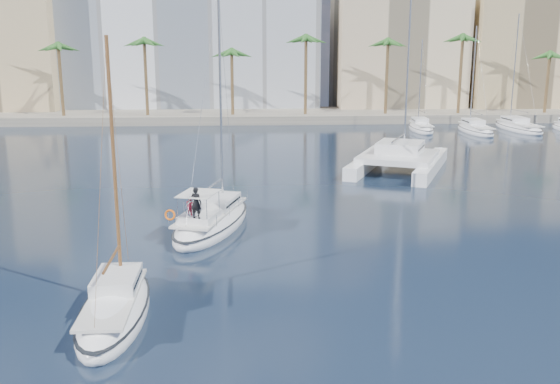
{
  "coord_description": "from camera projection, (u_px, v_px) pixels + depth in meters",
  "views": [
    {
      "loc": [
        -3.23,
        -32.63,
        10.86
      ],
      "look_at": [
        -1.16,
        1.5,
        2.8
      ],
      "focal_mm": 40.0,
      "sensor_mm": 36.0,
      "label": 1
    }
  ],
  "objects": [
    {
      "name": "quay",
      "position": [
        264.0,
        115.0,
        93.51
      ],
      "size": [
        120.0,
        14.0,
        1.2
      ],
      "primitive_type": "cube",
      "color": "gray",
      "rests_on": "ground"
    },
    {
      "name": "palm_centre",
      "position": [
        264.0,
        50.0,
        87.4
      ],
      "size": [
        3.6,
        3.6,
        12.3
      ],
      "color": "brown",
      "rests_on": "ground"
    },
    {
      "name": "palm_left",
      "position": [
        17.0,
        50.0,
        85.4
      ],
      "size": [
        3.6,
        3.6,
        12.3
      ],
      "color": "brown",
      "rests_on": "ground"
    },
    {
      "name": "palm_right",
      "position": [
        501.0,
        49.0,
        89.4
      ],
      "size": [
        3.6,
        3.6,
        12.3
      ],
      "color": "brown",
      "rests_on": "ground"
    },
    {
      "name": "moored_yacht_c",
      "position": [
        518.0,
        130.0,
        81.98
      ],
      "size": [
        3.98,
        12.33,
        15.54
      ],
      "primitive_type": null,
      "rotation": [
        0.0,
        0.0,
        0.03
      ],
      "color": "white",
      "rests_on": "ground"
    },
    {
      "name": "building_beige",
      "position": [
        396.0,
        51.0,
        101.39
      ],
      "size": [
        20.0,
        14.0,
        20.0
      ],
      "primitive_type": "cube",
      "color": "beige",
      "rests_on": "ground"
    },
    {
      "name": "catamaran",
      "position": [
        399.0,
        157.0,
        55.55
      ],
      "size": [
        11.85,
        15.22,
        19.66
      ],
      "rotation": [
        0.0,
        0.0,
        -0.43
      ],
      "color": "white",
      "rests_on": "ground"
    },
    {
      "name": "building_modern",
      "position": [
        187.0,
        25.0,
        101.38
      ],
      "size": [
        42.0,
        16.0,
        28.0
      ],
      "primitive_type": "cube",
      "color": "white",
      "rests_on": "ground"
    },
    {
      "name": "seagull",
      "position": [
        234.0,
        210.0,
        39.78
      ],
      "size": [
        0.98,
        0.42,
        0.18
      ],
      "color": "silver",
      "rests_on": "ground"
    },
    {
      "name": "building_tan_right",
      "position": [
        521.0,
        57.0,
        100.85
      ],
      "size": [
        18.0,
        12.0,
        18.0
      ],
      "primitive_type": "cube",
      "color": "tan",
      "rests_on": "ground"
    },
    {
      "name": "moored_yacht_a",
      "position": [
        421.0,
        131.0,
        81.22
      ],
      "size": [
        3.37,
        9.52,
        11.9
      ],
      "primitive_type": null,
      "rotation": [
        0.0,
        0.0,
        -0.07
      ],
      "color": "white",
      "rests_on": "ground"
    },
    {
      "name": "main_sloop",
      "position": [
        212.0,
        221.0,
        37.79
      ],
      "size": [
        5.96,
        10.63,
        15.05
      ],
      "rotation": [
        0.0,
        0.0,
        -0.29
      ],
      "color": "white",
      "rests_on": "ground"
    },
    {
      "name": "moored_yacht_b",
      "position": [
        475.0,
        132.0,
        79.66
      ],
      "size": [
        3.32,
        10.83,
        13.72
      ],
      "primitive_type": null,
      "rotation": [
        0.0,
        0.0,
        -0.02
      ],
      "color": "white",
      "rests_on": "ground"
    },
    {
      "name": "ground",
      "position": [
        303.0,
        247.0,
        34.38
      ],
      "size": [
        160.0,
        160.0,
        0.0
      ],
      "primitive_type": "plane",
      "color": "black",
      "rests_on": "ground"
    },
    {
      "name": "small_sloop",
      "position": [
        115.0,
        309.0,
        25.3
      ],
      "size": [
        2.7,
        8.34,
        11.94
      ],
      "rotation": [
        0.0,
        0.0,
        0.01
      ],
      "color": "white",
      "rests_on": "ground"
    }
  ]
}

